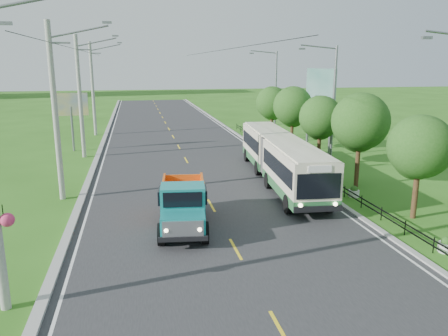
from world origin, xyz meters
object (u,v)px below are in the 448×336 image
object	(u,v)px
billboard_right	(320,91)
pole_far	(93,88)
billboard_left	(71,108)
pole_mid	(80,96)
planter_near	(354,192)
tree_fifth	(293,108)
streetlight_mid	(332,102)
tree_third	(360,125)
dump_truck	(183,202)
tree_second	(419,150)
planter_front	(446,245)
streetlight_far	(274,91)
tree_fourth	(320,119)
planter_mid	(304,163)
pole_near	(56,112)
tree_back	(272,104)
bus	(280,156)
planter_far	(272,144)

from	to	relation	value
billboard_right	pole_far	bearing A→B (deg)	147.70
pole_far	billboard_left	xyz separation A→B (m)	(-1.24, -9.00, -1.23)
pole_mid	planter_near	size ratio (longest dim) A/B	14.93
tree_fifth	streetlight_mid	xyz separation A→B (m)	(0.79, -6.14, 1.05)
tree_third	streetlight_mid	size ratio (longest dim) A/B	0.66
pole_mid	dump_truck	distance (m)	19.54
tree_second	billboard_left	distance (m)	29.20
tree_third	planter_front	xyz separation A→B (m)	(-1.26, -10.14, -3.70)
tree_second	billboard_left	world-z (taller)	tree_second
pole_far	planter_front	xyz separation A→B (m)	(16.86, -35.00, -4.81)
pole_far	streetlight_far	bearing A→B (deg)	-14.81
tree_third	tree_fourth	distance (m)	6.01
planter_mid	billboard_right	distance (m)	8.68
pole_near	tree_back	distance (m)	24.98
pole_far	tree_back	distance (m)	19.43
pole_near	bus	xyz separation A→B (m)	(13.62, 1.07, -3.31)
pole_far	planter_far	distance (m)	20.70
tree_fifth	bus	world-z (taller)	tree_fifth
planter_mid	bus	xyz separation A→B (m)	(-3.24, -3.93, 1.50)
tree_third	billboard_left	distance (m)	25.02
planter_mid	billboard_left	world-z (taller)	billboard_left
tree_second	dump_truck	size ratio (longest dim) A/B	0.92
planter_near	billboard_right	world-z (taller)	billboard_right
planter_far	pole_far	bearing A→B (deg)	146.88
streetlight_far	billboard_left	distance (m)	20.56
billboard_left	dump_truck	bearing A→B (deg)	-70.14
planter_mid	bus	distance (m)	5.31
tree_back	planter_mid	xyz separation A→B (m)	(-1.26, -12.14, -3.37)
billboard_left	bus	distance (m)	20.48
pole_near	planter_mid	xyz separation A→B (m)	(16.86, 5.00, -4.81)
tree_fourth	planter_near	size ratio (longest dim) A/B	8.06
tree_second	dump_truck	xyz separation A→B (m)	(-11.74, 0.78, -2.19)
billboard_left	billboard_right	bearing A→B (deg)	-10.40
tree_fifth	streetlight_mid	world-z (taller)	streetlight_mid
tree_third	tree_back	bearing A→B (deg)	90.00
streetlight_far	billboard_right	bearing A→B (deg)	-78.29
tree_back	planter_near	size ratio (longest dim) A/B	8.21
tree_back	dump_truck	world-z (taller)	tree_back
pole_mid	tree_fourth	world-z (taller)	pole_mid
tree_third	tree_back	xyz separation A→B (m)	(-0.00, 18.00, -0.33)
pole_mid	planter_front	distance (m)	28.92
tree_third	tree_back	size ratio (longest dim) A/B	1.09
streetlight_far	planter_front	size ratio (longest dim) A/B	13.54
tree_second	planter_front	bearing A→B (deg)	-106.88
streetlight_mid	billboard_right	size ratio (longest dim) A/B	1.24
planter_front	tree_second	bearing A→B (deg)	73.12
planter_near	billboard_left	size ratio (longest dim) A/B	0.13
tree_back	streetlight_far	bearing A→B (deg)	67.08
bus	billboard_right	bearing A→B (deg)	59.68
streetlight_far	billboard_right	distance (m)	8.18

